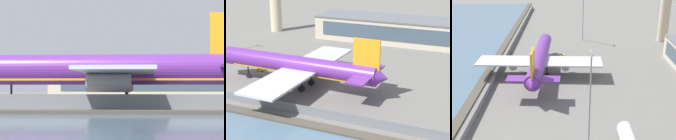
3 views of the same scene
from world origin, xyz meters
The scene contains 6 objects.
ground_plane centered at (0.00, 0.00, 0.00)m, with size 500.00×500.00×0.00m, color #66635E.
shoreline_seawall centered at (0.00, -20.50, 0.25)m, with size 320.00×3.00×0.50m.
perimeter_fence centered at (0.00, -16.00, 1.21)m, with size 280.00×0.10×2.42m.
cargo_jet_purple centered at (-10.13, -0.18, 6.21)m, with size 54.54×46.44×16.27m.
baggage_tug centered at (-28.57, 7.64, 0.81)m, with size 3.53×3.16×1.80m.
terminal_building centered at (16.77, 61.60, 4.98)m, with size 96.75×18.73×9.94m.
Camera 2 is at (39.88, -87.45, 39.11)m, focal length 60.00 mm.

